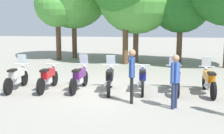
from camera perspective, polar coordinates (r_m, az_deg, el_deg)
name	(u,v)px	position (r m, az deg, el deg)	size (l,w,h in m)	color
ground_plane	(110,92)	(10.90, -0.41, -5.09)	(80.00, 80.00, 0.00)	gray
motorcycle_0	(17,77)	(11.75, -19.05, -1.97)	(0.62, 2.19, 1.37)	black
motorcycle_1	(48,78)	(11.37, -13.06, -2.13)	(0.62, 2.19, 0.99)	black
motorcycle_2	(80,77)	(11.13, -6.72, -2.12)	(0.62, 2.19, 1.37)	black
motorcycle_3	(110,79)	(10.80, -0.44, -2.42)	(0.62, 2.19, 1.37)	black
motorcycle_4	(142,79)	(10.91, 6.30, -2.43)	(0.62, 2.19, 0.99)	black
motorcycle_5	(175,79)	(11.00, 12.85, -2.44)	(0.62, 2.19, 1.37)	black
motorcycle_6	(209,80)	(11.08, 19.36, -2.65)	(0.62, 2.19, 1.37)	black
person_1	(175,77)	(8.80, 12.89, -2.06)	(0.31, 0.38, 1.72)	#232D4C
person_2	(132,71)	(9.19, 4.14, -0.91)	(0.26, 0.40, 1.82)	black
tree_0	(57,5)	(20.26, -11.21, 12.54)	(3.24, 3.24, 5.56)	brown
tree_4	(181,2)	(18.85, 14.06, 12.91)	(4.03, 4.03, 6.02)	brown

